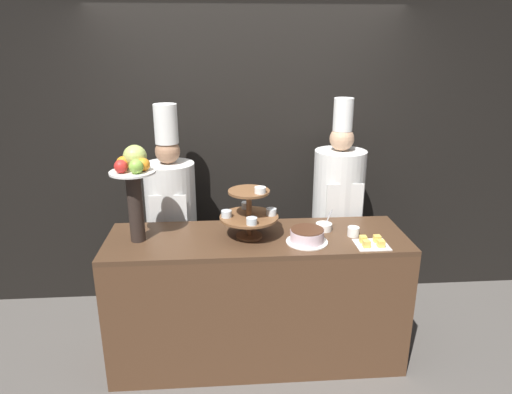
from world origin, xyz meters
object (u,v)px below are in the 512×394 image
(cake_round, at_px, (307,236))
(cup_white, at_px, (353,232))
(serving_bowl_far, at_px, (324,227))
(fruit_pedestal, at_px, (134,179))
(chef_left, at_px, (171,212))
(chef_center_left, at_px, (338,205))
(cake_square_tray, at_px, (372,243))
(tiered_stand, at_px, (249,212))

(cake_round, distance_m, cup_white, 0.34)
(serving_bowl_far, bearing_deg, cup_white, -33.11)
(fruit_pedestal, xyz_separation_m, chef_left, (0.15, 0.57, -0.44))
(cup_white, height_order, chef_center_left, chef_center_left)
(chef_left, bearing_deg, cake_square_tray, -29.63)
(cup_white, xyz_separation_m, cake_square_tray, (0.08, -0.16, -0.01))
(chef_left, distance_m, chef_center_left, 1.34)
(fruit_pedestal, relative_size, cake_round, 2.28)
(fruit_pedestal, xyz_separation_m, serving_bowl_far, (1.27, 0.06, -0.39))
(tiered_stand, xyz_separation_m, chef_left, (-0.59, 0.59, -0.20))
(serving_bowl_far, bearing_deg, fruit_pedestal, -177.14)
(fruit_pedestal, relative_size, serving_bowl_far, 4.15)
(fruit_pedestal, height_order, cup_white, fruit_pedestal)
(cake_round, bearing_deg, cake_square_tray, -10.70)
(cup_white, height_order, cake_square_tray, cup_white)
(fruit_pedestal, xyz_separation_m, chef_center_left, (1.50, 0.57, -0.41))
(serving_bowl_far, bearing_deg, chef_center_left, 65.89)
(cup_white, bearing_deg, serving_bowl_far, 146.89)
(tiered_stand, xyz_separation_m, chef_center_left, (0.76, 0.59, -0.18))
(tiered_stand, height_order, cake_square_tray, tiered_stand)
(cake_round, relative_size, cake_square_tray, 1.32)
(tiered_stand, bearing_deg, cup_white, -2.62)
(tiered_stand, bearing_deg, cake_round, -16.93)
(cup_white, xyz_separation_m, serving_bowl_far, (-0.18, 0.12, -0.01))
(cake_round, bearing_deg, chef_left, 143.79)
(cake_round, xyz_separation_m, chef_center_left, (0.38, 0.70, -0.04))
(fruit_pedestal, bearing_deg, cup_white, -2.07)
(cup_white, bearing_deg, tiered_stand, 177.38)
(tiered_stand, distance_m, serving_bowl_far, 0.56)
(fruit_pedestal, height_order, chef_center_left, chef_center_left)
(cup_white, bearing_deg, fruit_pedestal, 177.93)
(cake_round, height_order, cake_square_tray, cake_round)
(cake_round, height_order, chef_center_left, chef_center_left)
(tiered_stand, height_order, cake_round, tiered_stand)
(fruit_pedestal, distance_m, cake_square_tray, 1.59)
(tiered_stand, xyz_separation_m, cake_square_tray, (0.79, -0.19, -0.17))
(fruit_pedestal, distance_m, cake_round, 1.18)
(tiered_stand, distance_m, chef_center_left, 0.97)
(fruit_pedestal, relative_size, cup_white, 7.89)
(cake_square_tray, distance_m, serving_bowl_far, 0.38)
(cake_round, relative_size, serving_bowl_far, 1.82)
(tiered_stand, xyz_separation_m, fruit_pedestal, (-0.74, 0.02, 0.23))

